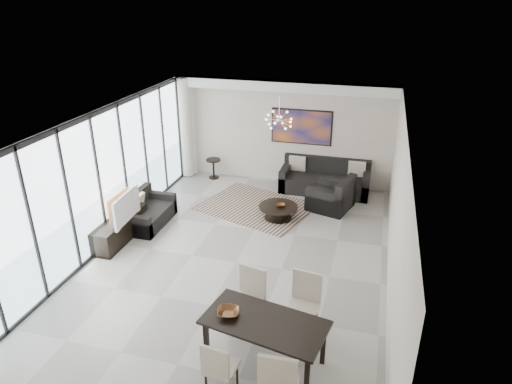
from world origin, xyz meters
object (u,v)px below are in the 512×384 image
(television, at_px, (122,207))
(dining_table, at_px, (265,326))
(sofa_main, at_px, (325,181))
(tv_console, at_px, (120,228))
(coffee_table, at_px, (278,211))

(television, relative_size, dining_table, 0.57)
(sofa_main, height_order, tv_console, sofa_main)
(tv_console, distance_m, dining_table, 4.83)
(coffee_table, bearing_deg, sofa_main, 65.87)
(tv_console, height_order, television, television)
(television, xyz_separation_m, dining_table, (3.83, -2.63, -0.19))
(sofa_main, bearing_deg, television, -134.81)
(coffee_table, xyz_separation_m, sofa_main, (0.87, 1.94, 0.11))
(coffee_table, relative_size, sofa_main, 0.40)
(television, bearing_deg, sofa_main, -48.13)
(tv_console, xyz_separation_m, dining_table, (3.99, -2.68, 0.39))
(coffee_table, distance_m, television, 3.65)
(dining_table, bearing_deg, sofa_main, 89.63)
(sofa_main, distance_m, tv_console, 5.57)
(sofa_main, height_order, dining_table, sofa_main)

